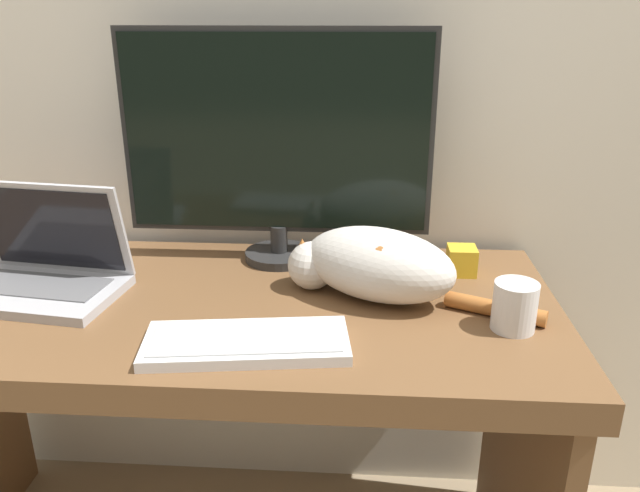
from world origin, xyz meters
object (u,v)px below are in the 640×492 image
at_px(external_keyboard, 247,342).
at_px(coffee_mug, 515,306).
at_px(cat, 374,263).
at_px(laptop, 42,272).
at_px(monitor, 277,142).

bearing_deg(external_keyboard, coffee_mug, 4.86).
bearing_deg(cat, laptop, -153.71).
bearing_deg(monitor, cat, -41.84).
relative_size(monitor, cat, 1.37).
relative_size(monitor, external_keyboard, 1.86).
relative_size(laptop, cat, 0.70).
xyz_separation_m(monitor, external_keyboard, (-0.00, -0.42, -0.27)).
bearing_deg(cat, external_keyboard, -110.44).
bearing_deg(laptop, cat, 9.19).
bearing_deg(laptop, monitor, 32.31).
distance_m(laptop, coffee_mug, 0.95).
bearing_deg(external_keyboard, cat, 37.88).
height_order(laptop, cat, laptop).
distance_m(monitor, cat, 0.36).
relative_size(monitor, coffee_mug, 7.49).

